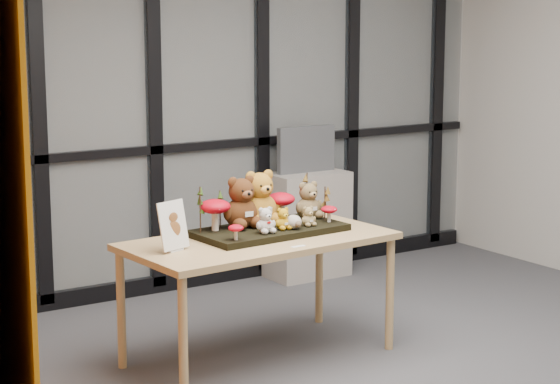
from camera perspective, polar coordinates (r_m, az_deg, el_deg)
floor at (r=5.76m, az=8.45°, el=-10.54°), size 5.00×5.00×0.00m
room_shell at (r=5.40m, az=8.92°, el=6.37°), size 5.00×5.00×5.00m
glass_partition at (r=7.44m, az=-3.98°, el=5.45°), size 4.90×0.06×2.78m
display_table at (r=5.89m, az=-1.19°, el=-3.23°), size 1.60×0.88×0.73m
diorama_tray at (r=5.98m, az=-0.61°, el=-2.17°), size 0.92×0.50×0.04m
bear_pooh_yellow at (r=6.03m, az=-1.17°, el=-0.15°), size 0.29×0.26×0.36m
bear_brown_medium at (r=5.95m, az=-2.19°, el=-0.40°), size 0.27×0.25×0.33m
bear_tan_back at (r=6.22m, az=1.59°, el=-0.34°), size 0.20×0.18×0.25m
bear_small_yellow at (r=5.90m, az=0.16°, el=-1.44°), size 0.12×0.11×0.14m
bear_white_bow at (r=5.81m, az=-0.84°, el=-1.51°), size 0.13×0.12×0.17m
bear_beige_small at (r=6.00m, az=1.59°, el=-1.30°), size 0.11×0.10×0.13m
plush_cream_hedgehog at (r=5.92m, az=0.77°, el=-1.65°), size 0.07×0.07×0.09m
mushroom_back_left at (r=5.88m, az=-3.68°, el=-1.21°), size 0.18×0.18×0.20m
mushroom_back_right at (r=6.14m, az=0.05°, el=-0.75°), size 0.17×0.17×0.19m
mushroom_front_left at (r=5.64m, az=-2.50°, el=-2.23°), size 0.09×0.09×0.10m
mushroom_front_right at (r=6.12m, az=2.78°, el=-1.19°), size 0.10×0.10×0.11m
sprig_green_far_left at (r=5.82m, az=-4.51°, el=-1.00°), size 0.05×0.05×0.27m
sprig_green_mid_left at (r=5.96m, az=-3.39°, el=-0.96°), size 0.05×0.05×0.22m
sprig_dry_far_right at (r=6.24m, az=1.53°, el=-0.17°), size 0.05×0.05×0.28m
sprig_dry_mid_right at (r=6.19m, az=2.54°, el=-0.62°), size 0.05×0.05×0.20m
sprig_green_centre at (r=6.06m, az=-2.08°, el=-0.81°), size 0.05×0.05×0.21m
sign_holder at (r=5.56m, az=-6.03°, el=-2.04°), size 0.20×0.12×0.28m
label_card at (r=5.66m, az=1.04°, el=-3.08°), size 0.09×0.03×0.00m
cabinet at (r=7.78m, az=1.54°, el=-1.84°), size 0.61×0.36×0.81m
monitor at (r=7.70m, az=1.48°, el=2.42°), size 0.50×0.05×0.35m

